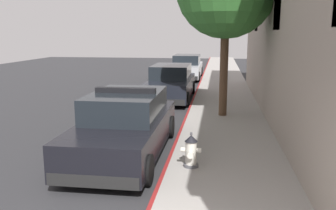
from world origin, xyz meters
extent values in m
cube|color=#2B2B2D|center=(-4.68, 10.00, -0.10)|extent=(30.79, 60.00, 0.20)
cube|color=gray|center=(1.32, 10.00, 0.08)|extent=(2.64, 60.00, 0.16)
cube|color=maroon|center=(-0.04, 10.00, 0.08)|extent=(0.08, 60.00, 0.16)
cube|color=black|center=(2.67, 7.53, 3.62)|extent=(0.06, 1.30, 1.10)
cube|color=black|center=(2.67, 13.53, 3.62)|extent=(0.06, 1.30, 1.10)
cube|color=black|center=(-1.20, 4.84, 0.58)|extent=(1.84, 4.80, 0.76)
cube|color=black|center=(-1.20, 4.99, 1.26)|extent=(1.64, 2.50, 0.60)
cube|color=black|center=(-1.20, 2.50, 0.32)|extent=(1.76, 0.16, 0.24)
cube|color=black|center=(-1.20, 7.18, 0.32)|extent=(1.76, 0.16, 0.24)
cylinder|color=black|center=(-2.06, 6.54, 0.32)|extent=(0.22, 0.64, 0.64)
cylinder|color=black|center=(-0.34, 6.54, 0.32)|extent=(0.22, 0.64, 0.64)
cylinder|color=black|center=(-2.06, 3.14, 0.32)|extent=(0.22, 0.64, 0.64)
cylinder|color=black|center=(-0.34, 3.14, 0.32)|extent=(0.22, 0.64, 0.64)
cube|color=black|center=(-1.20, 4.94, 1.62)|extent=(1.48, 0.20, 0.12)
cube|color=red|center=(-1.55, 4.94, 1.62)|extent=(0.44, 0.18, 0.11)
cube|color=#1E33E0|center=(-0.85, 4.94, 1.62)|extent=(0.44, 0.18, 0.11)
cube|color=black|center=(-1.11, 12.65, 0.58)|extent=(1.84, 4.80, 0.76)
cube|color=black|center=(-1.11, 12.80, 1.26)|extent=(1.64, 2.50, 0.60)
cube|color=black|center=(-1.11, 10.31, 0.32)|extent=(1.76, 0.16, 0.24)
cube|color=black|center=(-1.11, 14.99, 0.32)|extent=(1.76, 0.16, 0.24)
cylinder|color=black|center=(-1.97, 14.35, 0.32)|extent=(0.22, 0.64, 0.64)
cylinder|color=black|center=(-0.25, 14.35, 0.32)|extent=(0.22, 0.64, 0.64)
cylinder|color=black|center=(-1.97, 10.95, 0.32)|extent=(0.22, 0.64, 0.64)
cylinder|color=black|center=(-0.25, 10.95, 0.32)|extent=(0.22, 0.64, 0.64)
cube|color=#B2B5BA|center=(-1.08, 20.42, 0.58)|extent=(1.84, 4.80, 0.76)
cube|color=black|center=(-1.08, 20.57, 1.26)|extent=(1.64, 2.50, 0.60)
cube|color=black|center=(-1.08, 18.08, 0.32)|extent=(1.76, 0.16, 0.24)
cube|color=black|center=(-1.08, 22.76, 0.32)|extent=(1.76, 0.16, 0.24)
cylinder|color=black|center=(-1.94, 22.12, 0.32)|extent=(0.22, 0.64, 0.64)
cylinder|color=black|center=(-0.22, 22.12, 0.32)|extent=(0.22, 0.64, 0.64)
cylinder|color=black|center=(-1.94, 18.72, 0.32)|extent=(0.22, 0.64, 0.64)
cylinder|color=black|center=(-0.22, 18.72, 0.32)|extent=(0.22, 0.64, 0.64)
cylinder|color=#4C4C51|center=(0.49, 3.89, 0.19)|extent=(0.32, 0.32, 0.06)
cylinder|color=silver|center=(0.49, 3.89, 0.47)|extent=(0.24, 0.24, 0.50)
cone|color=black|center=(0.49, 3.89, 0.79)|extent=(0.28, 0.28, 0.14)
cylinder|color=#4C4C51|center=(0.49, 3.89, 0.89)|extent=(0.05, 0.05, 0.06)
cylinder|color=silver|center=(0.32, 3.89, 0.53)|extent=(0.10, 0.10, 0.10)
cylinder|color=silver|center=(0.66, 3.89, 0.53)|extent=(0.10, 0.10, 0.10)
cylinder|color=silver|center=(0.49, 3.71, 0.48)|extent=(0.13, 0.12, 0.13)
cylinder|color=brown|center=(1.20, 9.01, 1.72)|extent=(0.28, 0.28, 3.13)
camera|label=1|loc=(1.04, -3.50, 2.99)|focal=38.70mm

